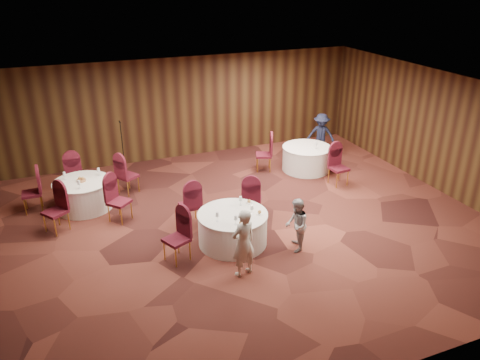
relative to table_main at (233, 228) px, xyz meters
name	(u,v)px	position (x,y,z in m)	size (l,w,h in m)	color
ground	(235,226)	(0.32, 0.67, -0.38)	(12.00, 12.00, 0.00)	black
room_shell	(235,149)	(0.32, 0.67, 1.59)	(12.00, 12.00, 12.00)	silver
table_main	(233,228)	(0.00, 0.00, 0.00)	(1.55, 1.55, 0.74)	silver
table_left	(83,194)	(-2.93, 3.02, 0.00)	(1.44, 1.44, 0.74)	silver
table_right	(306,158)	(3.60, 3.11, 0.00)	(1.47, 1.47, 0.74)	silver
chairs_main	(208,213)	(-0.36, 0.64, 0.12)	(2.88, 2.01, 1.00)	#430D1A
chairs_left	(82,190)	(-2.94, 3.02, 0.12)	(3.04, 2.90, 1.00)	#430D1A
chairs_right	(300,161)	(3.15, 2.69, 0.12)	(2.15, 2.37, 1.00)	#430D1A
tabletop_main	(243,211)	(0.20, -0.13, 0.46)	(1.08, 1.00, 0.22)	silver
tabletop_left	(81,178)	(-2.93, 3.02, 0.45)	(0.91, 0.75, 0.22)	silver
tabletop_right	(316,143)	(3.78, 2.89, 0.52)	(0.08, 0.08, 0.22)	silver
mic_stand	(124,160)	(-1.61, 4.76, 0.11)	(0.24, 0.24, 1.66)	black
woman_a	(243,243)	(-0.23, -1.18, 0.35)	(0.53, 0.35, 1.45)	silver
woman_b	(296,225)	(1.18, -0.76, 0.23)	(0.59, 0.46, 1.21)	#A6A5AA
man_c	(321,135)	(4.61, 4.00, 0.34)	(0.92, 0.53, 1.42)	black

